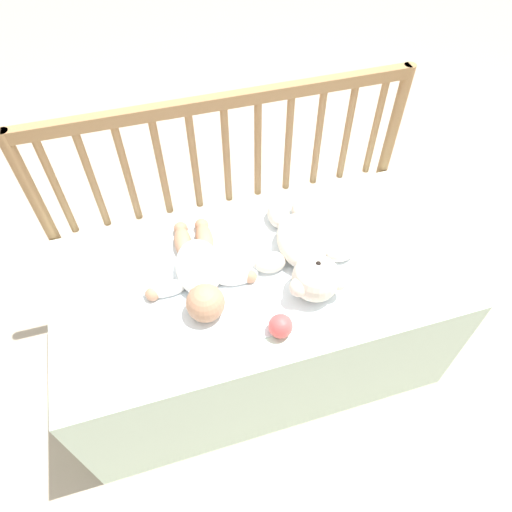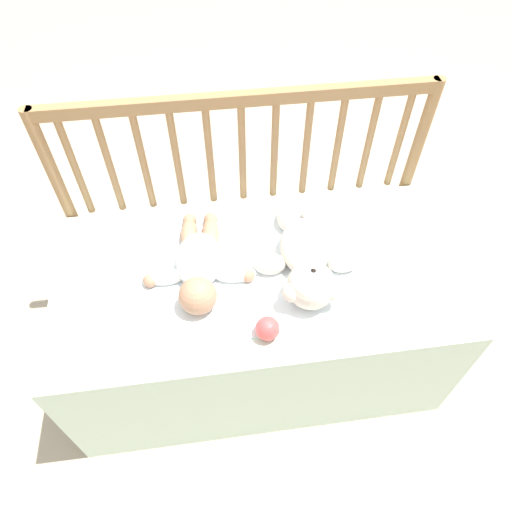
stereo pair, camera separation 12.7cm
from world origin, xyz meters
name	(u,v)px [view 2 (the right image)]	position (x,y,z in m)	size (l,w,h in m)	color
ground_plane	(256,351)	(0.00, 0.00, 0.00)	(12.00, 12.00, 0.00)	tan
crib_mattress	(256,317)	(0.00, 0.00, 0.24)	(1.16, 0.59, 0.48)	silver
crib_rail	(243,167)	(0.00, 0.32, 0.60)	(1.16, 0.04, 0.86)	#997047
blanket	(253,263)	(-0.01, 0.03, 0.48)	(0.80, 0.49, 0.01)	white
teddy_bear	(307,257)	(0.14, -0.01, 0.53)	(0.30, 0.40, 0.13)	silver
baby	(199,265)	(-0.16, 0.02, 0.52)	(0.32, 0.38, 0.10)	white
toy_ball	(269,328)	(0.00, -0.21, 0.51)	(0.06, 0.06, 0.06)	#DB4C4C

